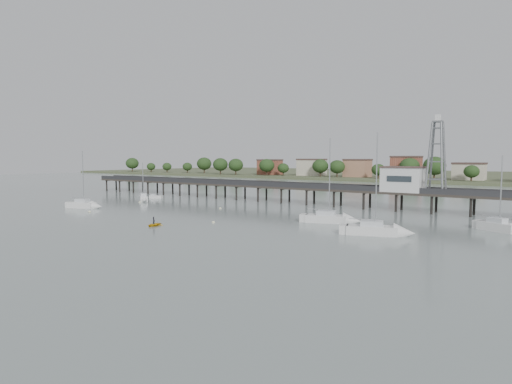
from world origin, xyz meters
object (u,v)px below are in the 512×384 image
white_tender (156,197)px  pier (298,188)px  sailboat_e (504,228)px  sailboat_b (144,199)px  sailboat_a (87,205)px  sailboat_c (336,219)px  sailboat_d (384,231)px  lattice_tower (437,158)px  yellow_dinghy (154,226)px

white_tender → pier: bearing=-7.4°
sailboat_e → sailboat_b: (-79.56, -1.37, 0.01)m
sailboat_a → sailboat_c: (53.81, 11.99, -0.01)m
sailboat_e → sailboat_d: bearing=-110.9°
pier → lattice_tower: size_ratio=9.68×
sailboat_e → sailboat_d: 18.90m
sailboat_d → white_tender: size_ratio=4.04×
sailboat_b → sailboat_c: size_ratio=0.67×
sailboat_e → pier: bearing=-175.3°
pier → lattice_tower: lattice_tower is taller
sailboat_a → sailboat_b: sailboat_a is taller
lattice_tower → sailboat_b: 69.26m
pier → sailboat_c: size_ratio=9.84×
sailboat_d → yellow_dinghy: sailboat_d is taller
sailboat_c → white_tender: size_ratio=3.98×
pier → sailboat_e: (45.08, -16.95, -3.15)m
sailboat_c → white_tender: 60.22m
lattice_tower → pier: bearing=-180.0°
pier → yellow_dinghy: pier is taller
lattice_tower → yellow_dinghy: bearing=-127.6°
sailboat_d → white_tender: bearing=145.9°
yellow_dinghy → sailboat_b: bearing=130.1°
pier → white_tender: pier is taller
sailboat_c → yellow_dinghy: size_ratio=5.13×
sailboat_b → sailboat_d: bearing=24.2°
pier → sailboat_b: size_ratio=14.58×
sailboat_d → sailboat_c: (-10.63, 6.84, 0.00)m
sailboat_a → sailboat_d: sailboat_d is taller
sailboat_e → sailboat_d: sailboat_d is taller
sailboat_c → yellow_dinghy: (-22.67, -20.18, -0.63)m
sailboat_a → sailboat_d: size_ratio=0.86×
sailboat_d → sailboat_a: bearing=165.8°
pier → yellow_dinghy: (-1.88, -43.36, -3.79)m
lattice_tower → sailboat_e: lattice_tower is taller
lattice_tower → sailboat_b: (-65.97, -18.32, -10.44)m
lattice_tower → yellow_dinghy: size_ratio=5.22×
lattice_tower → sailboat_a: lattice_tower is taller
lattice_tower → sailboat_c: bearing=-114.8°
lattice_tower → white_tender: bearing=-171.0°
pier → lattice_tower: (31.50, 0.00, 7.31)m
white_tender → sailboat_c: bearing=-35.1°
pier → sailboat_b: bearing=-152.0°
sailboat_a → white_tender: size_ratio=3.46×
sailboat_b → white_tender: 8.18m
sailboat_e → sailboat_d: size_ratio=0.77×
sailboat_a → sailboat_c: 55.12m
lattice_tower → yellow_dinghy: 55.83m
sailboat_b → sailboat_c: sailboat_c is taller
lattice_tower → sailboat_c: lattice_tower is taller
lattice_tower → sailboat_e: 24.10m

